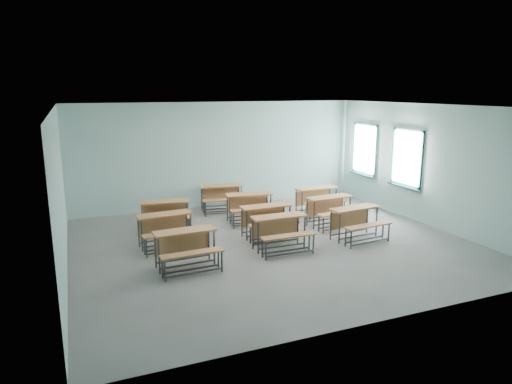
% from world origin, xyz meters
% --- Properties ---
extents(room, '(9.04, 8.04, 3.24)m').
position_xyz_m(room, '(0.08, 0.03, 1.60)').
color(room, gray).
rests_on(room, ground).
extents(desk_unit_r0c0, '(1.29, 0.90, 0.78)m').
position_xyz_m(desk_unit_r0c0, '(-2.23, -0.71, 0.52)').
color(desk_unit_r0c0, '#9F6439').
rests_on(desk_unit_r0c0, ground).
extents(desk_unit_r0c1, '(1.25, 0.84, 0.78)m').
position_xyz_m(desk_unit_r0c1, '(0.00, -0.44, 0.52)').
color(desk_unit_r0c1, '#9F6439').
rests_on(desk_unit_r0c1, ground).
extents(desk_unit_r0c2, '(1.33, 0.96, 0.78)m').
position_xyz_m(desk_unit_r0c2, '(2.03, -0.46, 0.52)').
color(desk_unit_r0c2, '#9F6439').
rests_on(desk_unit_r0c2, ground).
extents(desk_unit_r1c0, '(1.30, 0.92, 0.78)m').
position_xyz_m(desk_unit_r1c0, '(-2.36, 0.70, 0.52)').
color(desk_unit_r1c0, '#9F6439').
rests_on(desk_unit_r1c0, ground).
extents(desk_unit_r1c1, '(1.25, 0.84, 0.78)m').
position_xyz_m(desk_unit_r1c1, '(0.09, 0.51, 0.52)').
color(desk_unit_r1c1, '#9F6439').
rests_on(desk_unit_r1c1, ground).
extents(desk_unit_r1c2, '(1.30, 0.92, 0.78)m').
position_xyz_m(desk_unit_r1c2, '(2.04, 0.75, 0.52)').
color(desk_unit_r1c2, '#9F6439').
rests_on(desk_unit_r1c2, ground).
extents(desk_unit_r2c0, '(1.34, 0.99, 0.78)m').
position_xyz_m(desk_unit_r2c0, '(-2.14, 1.91, 0.52)').
color(desk_unit_r2c0, '#9F6439').
rests_on(desk_unit_r2c0, ground).
extents(desk_unit_r2c1, '(1.33, 0.97, 0.78)m').
position_xyz_m(desk_unit_r2c1, '(0.17, 1.88, 0.52)').
color(desk_unit_r2c1, '#9F6439').
rests_on(desk_unit_r2c1, ground).
extents(desk_unit_r2c2, '(1.29, 0.89, 0.78)m').
position_xyz_m(desk_unit_r2c2, '(2.28, 1.86, 0.52)').
color(desk_unit_r2c2, '#9F6439').
rests_on(desk_unit_r2c2, ground).
extents(desk_unit_r3c1, '(1.35, 0.99, 0.78)m').
position_xyz_m(desk_unit_r3c1, '(-0.19, 3.24, 0.52)').
color(desk_unit_r3c1, '#9F6439').
rests_on(desk_unit_r3c1, ground).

